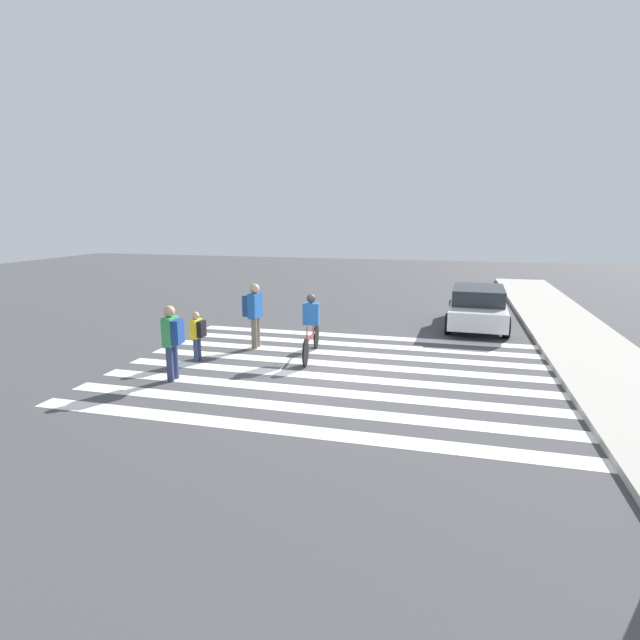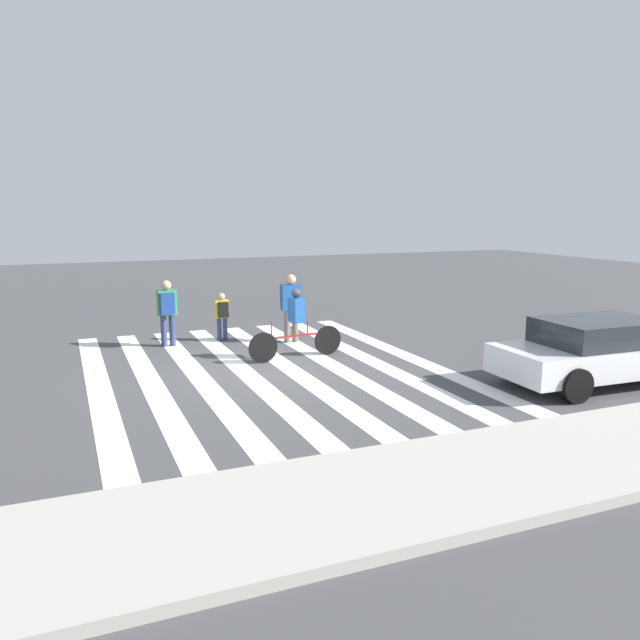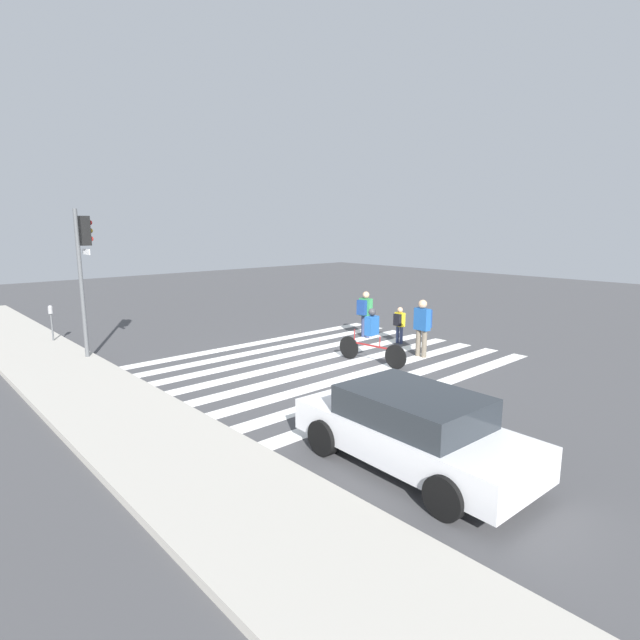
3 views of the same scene
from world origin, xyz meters
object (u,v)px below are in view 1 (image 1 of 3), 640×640
Objects in this scene: car_parked_dark_suv at (478,306)px; cyclist_near_curb at (311,324)px; pedestrian_adult_blue_shirt at (172,337)px; pedestrian_adult_tall_backpack at (254,311)px; pedestrian_child_with_backpack at (198,333)px.

cyclist_near_curb is at bearing -39.85° from car_parked_dark_suv.
pedestrian_adult_tall_backpack reaches higher than pedestrian_adult_blue_shirt.
pedestrian_adult_blue_shirt is 0.94× the size of pedestrian_adult_tall_backpack.
cyclist_near_curb is (0.50, 1.76, -0.17)m from pedestrian_adult_tall_backpack.
pedestrian_adult_blue_shirt is 9.89m from car_parked_dark_suv.
pedestrian_adult_tall_backpack is at bearing -25.45° from pedestrian_child_with_backpack.
pedestrian_adult_blue_shirt is 1.46m from pedestrian_child_with_backpack.
pedestrian_adult_tall_backpack is (-3.02, 0.67, 0.06)m from pedestrian_adult_blue_shirt.
car_parked_dark_suv is (-4.25, 6.03, -0.36)m from pedestrian_adult_tall_backpack.
pedestrian_child_with_backpack is 0.30× the size of car_parked_dark_suv.
pedestrian_adult_blue_shirt is 3.51m from cyclist_near_curb.
cyclist_near_curb reaches higher than pedestrian_child_with_backpack.
pedestrian_child_with_backpack is 0.53× the size of cyclist_near_curb.
pedestrian_adult_blue_shirt is at bearing -170.38° from pedestrian_child_with_backpack.
pedestrian_child_with_backpack is (-1.43, -0.17, -0.24)m from pedestrian_adult_blue_shirt.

